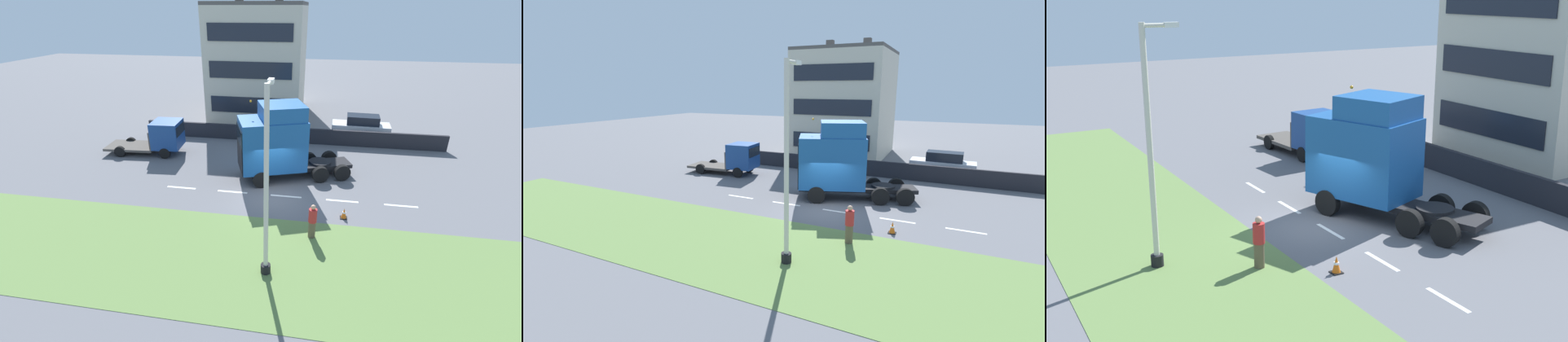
{
  "view_description": "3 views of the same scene",
  "coord_description": "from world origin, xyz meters",
  "views": [
    {
      "loc": [
        -17.68,
        -2.24,
        9.96
      ],
      "look_at": [
        -0.83,
        0.65,
        1.91
      ],
      "focal_mm": 24.0,
      "sensor_mm": 36.0,
      "label": 1
    },
    {
      "loc": [
        -17.99,
        -5.82,
        6.75
      ],
      "look_at": [
        -2.7,
        1.37,
        2.72
      ],
      "focal_mm": 24.0,
      "sensor_mm": 36.0,
      "label": 2
    },
    {
      "loc": [
        -12.19,
        -19.92,
        8.74
      ],
      "look_at": [
        -1.65,
        -1.81,
        2.84
      ],
      "focal_mm": 45.0,
      "sensor_mm": 36.0,
      "label": 3
    }
  ],
  "objects": [
    {
      "name": "ground_plane",
      "position": [
        0.0,
        0.0,
        0.0
      ],
      "size": [
        120.0,
        120.0,
        0.0
      ],
      "primitive_type": "plane",
      "color": "slate",
      "rests_on": "ground"
    },
    {
      "name": "grass_verge",
      "position": [
        -6.0,
        0.0,
        0.01
      ],
      "size": [
        7.0,
        44.0,
        0.01
      ],
      "color": "#607F42",
      "rests_on": "ground"
    },
    {
      "name": "lane_markings",
      "position": [
        0.0,
        -0.7,
        0.0
      ],
      "size": [
        0.16,
        14.6,
        0.0
      ],
      "color": "white",
      "rests_on": "ground"
    },
    {
      "name": "boundary_wall",
      "position": [
        9.0,
        0.0,
        0.62
      ],
      "size": [
        0.25,
        24.0,
        1.24
      ],
      "color": "#232328",
      "rests_on": "ground"
    },
    {
      "name": "building_block",
      "position": [
        17.29,
        3.86,
        5.22
      ],
      "size": [
        9.78,
        8.52,
        11.53
      ],
      "color": "beige",
      "rests_on": "ground"
    },
    {
      "name": "lorry_cab",
      "position": [
        2.39,
        0.23,
        2.41
      ],
      "size": [
        4.79,
        7.41,
        4.94
      ],
      "rotation": [
        0.0,
        0.0,
        0.35
      ],
      "color": "black",
      "rests_on": "ground"
    },
    {
      "name": "flatbed_truck",
      "position": [
        5.04,
        9.11,
        1.33
      ],
      "size": [
        2.49,
        5.79,
        2.51
      ],
      "rotation": [
        0.0,
        0.0,
        3.22
      ],
      "color": "navy",
      "rests_on": "ground"
    },
    {
      "name": "parked_car",
      "position": [
        10.71,
        -5.73,
        0.99
      ],
      "size": [
        1.97,
        4.69,
        2.04
      ],
      "rotation": [
        0.0,
        0.0,
        -0.05
      ],
      "color": "silver",
      "rests_on": "ground"
    },
    {
      "name": "lamp_post",
      "position": [
        -6.49,
        -0.53,
        3.51
      ],
      "size": [
        1.32,
        0.41,
        7.76
      ],
      "color": "black",
      "rests_on": "ground"
    },
    {
      "name": "pedestrian",
      "position": [
        -3.72,
        -2.3,
        0.86
      ],
      "size": [
        0.39,
        0.39,
        1.76
      ],
      "color": "brown",
      "rests_on": "ground"
    },
    {
      "name": "traffic_cone_lead",
      "position": [
        -1.79,
        -3.9,
        0.28
      ],
      "size": [
        0.36,
        0.36,
        0.58
      ],
      "color": "black",
      "rests_on": "ground"
    }
  ]
}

